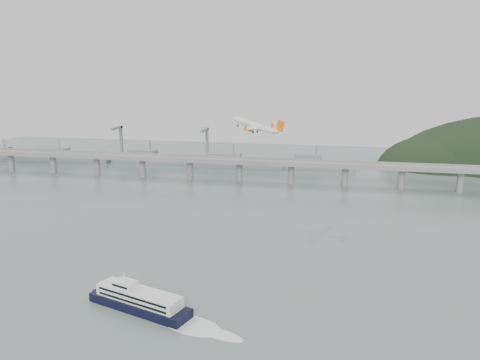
# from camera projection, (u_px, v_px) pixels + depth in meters

# --- Properties ---
(ground) EXTENTS (900.00, 900.00, 0.00)m
(ground) POSITION_uv_depth(u_px,v_px,m) (220.00, 265.00, 258.08)
(ground) COLOR slate
(ground) RESTS_ON ground
(bridge) EXTENTS (800.00, 22.00, 23.90)m
(bridge) POSITION_uv_depth(u_px,v_px,m) (269.00, 165.00, 445.24)
(bridge) COLOR gray
(bridge) RESTS_ON ground
(distant_fleet) EXTENTS (453.00, 60.90, 40.00)m
(distant_fleet) POSITION_uv_depth(u_px,v_px,m) (145.00, 159.00, 539.88)
(distant_fleet) COLOR slate
(distant_fleet) RESTS_ON ground
(ferry) EXTENTS (81.15, 33.98, 15.78)m
(ferry) POSITION_uv_depth(u_px,v_px,m) (139.00, 300.00, 209.84)
(ferry) COLOR black
(ferry) RESTS_ON ground
(airliner) EXTENTS (41.78, 38.89, 13.10)m
(airliner) POSITION_uv_depth(u_px,v_px,m) (256.00, 126.00, 328.26)
(airliner) COLOR white
(airliner) RESTS_ON ground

